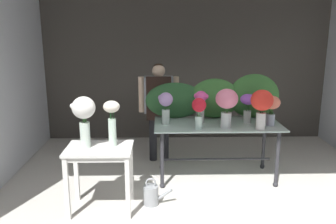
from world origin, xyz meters
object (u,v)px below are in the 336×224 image
Objects in this scene: vase_fuchsia_stock at (201,104)px; vase_scarlet_dahlias at (262,104)px; vase_white_roses_tall at (84,115)px; vase_crimson_carnations at (199,110)px; watering_can at (151,195)px; florist at (159,102)px; vase_coral_anemones at (271,106)px; side_table_white at (100,156)px; vase_rosy_peonies at (226,103)px; display_table_glass at (217,132)px; vase_lilac_roses at (166,105)px; vase_violet_tulips at (248,104)px; vase_cream_lisianthus_tall at (112,119)px.

vase_fuchsia_stock is 0.82m from vase_scarlet_dahlias.
vase_white_roses_tall reaches higher than vase_fuchsia_stock.
vase_fuchsia_stock reaches higher than vase_crimson_carnations.
watering_can is (0.73, 0.09, -1.02)m from vase_white_roses_tall.
vase_white_roses_tall is (-0.82, -1.56, 0.19)m from florist.
side_table_white is at bearing -161.41° from vase_coral_anemones.
side_table_white is 1.47× the size of vase_rosy_peonies.
vase_crimson_carnations is (0.52, -0.97, 0.10)m from florist.
display_table_glass is 4.90× the size of watering_can.
vase_fuchsia_stock is (0.48, 0.07, -0.00)m from vase_lilac_roses.
vase_fuchsia_stock is at bearing 136.86° from vase_rosy_peonies.
florist is 3.83× the size of vase_coral_anemones.
vase_violet_tulips is (0.35, 0.26, -0.07)m from vase_rosy_peonies.
watering_can is at bearing -93.51° from florist.
side_table_white is 1.45× the size of vase_cream_lisianthus_tall.
vase_white_roses_tall is at bearing -179.93° from side_table_white.
vase_rosy_peonies is at bearing 5.56° from vase_crimson_carnations.
vase_scarlet_dahlias is 2.20m from vase_white_roses_tall.
vase_rosy_peonies is 0.44m from vase_violet_tulips.
vase_cream_lisianthus_tall is (-0.52, -1.50, 0.13)m from florist.
watering_can is at bearing 8.46° from side_table_white.
vase_coral_anemones is (1.50, -0.82, 0.11)m from florist.
florist reaches higher than side_table_white.
vase_fuchsia_stock is 1.67m from vase_white_roses_tall.
vase_lilac_roses is 0.99m from vase_cream_lisianthus_tall.
vase_cream_lisianthus_tall is (-1.33, -0.81, 0.42)m from display_table_glass.
florist is at bearing 70.74° from vase_cream_lisianthus_tall.
vase_coral_anemones is (2.17, 0.73, 0.41)m from side_table_white.
vase_white_roses_tall reaches higher than vase_rosy_peonies.
display_table_glass is at bearing 2.23° from vase_lilac_roses.
vase_scarlet_dahlias reaches higher than vase_cream_lisianthus_tall.
vase_crimson_carnations is (-0.36, -0.04, -0.08)m from vase_rosy_peonies.
vase_cream_lisianthus_tall is (-1.75, -0.82, 0.02)m from vase_violet_tulips.
florist reaches higher than vase_white_roses_tall.
vase_lilac_roses is (-1.40, 0.10, 0.00)m from vase_coral_anemones.
vase_fuchsia_stock is at bearing 169.98° from display_table_glass.
watering_can is (-0.97, -0.53, -1.01)m from vase_rosy_peonies.
vase_scarlet_dahlias is 1.48× the size of watering_can.
vase_lilac_roses is at bearing 76.03° from watering_can.
vase_rosy_peonies reaches higher than vase_crimson_carnations.
florist is at bearing 142.20° from vase_scarlet_dahlias.
vase_violet_tulips is at bearing -28.92° from florist.
vase_cream_lisianthus_tall is at bearing 10.23° from vase_white_roses_tall.
vase_rosy_peonies is at bearing -46.83° from florist.
vase_coral_anemones reaches higher than display_table_glass.
side_table_white is at bearing 0.07° from vase_white_roses_tall.
florist is 1.67m from vase_scarlet_dahlias.
vase_rosy_peonies is at bearing 169.40° from vase_scarlet_dahlias.
florist is 1.40m from vase_violet_tulips.
vase_lilac_roses is 1.13m from vase_violet_tulips.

